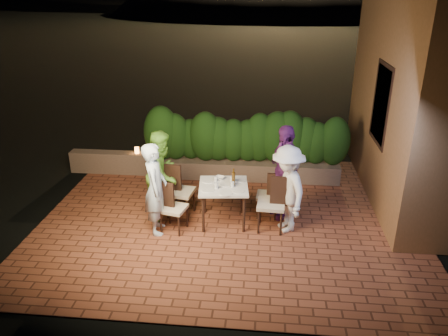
# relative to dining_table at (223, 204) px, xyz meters

# --- Properties ---
(ground) EXTENTS (400.00, 400.00, 0.00)m
(ground) POSITION_rel_dining_table_xyz_m (0.10, -0.23, -0.40)
(ground) COLOR black
(ground) RESTS_ON ground
(terrace_floor) EXTENTS (7.00, 6.00, 0.15)m
(terrace_floor) POSITION_rel_dining_table_xyz_m (0.10, 0.27, -0.45)
(terrace_floor) COLOR brown
(terrace_floor) RESTS_ON ground
(building_wall) EXTENTS (1.60, 5.00, 5.00)m
(building_wall) POSITION_rel_dining_table_xyz_m (3.70, 1.77, 2.12)
(building_wall) COLOR #9B673D
(building_wall) RESTS_ON ground
(window_pane) EXTENTS (0.08, 1.00, 1.40)m
(window_pane) POSITION_rel_dining_table_xyz_m (2.92, 1.27, 1.62)
(window_pane) COLOR black
(window_pane) RESTS_ON building_wall
(window_frame) EXTENTS (0.06, 1.15, 1.55)m
(window_frame) POSITION_rel_dining_table_xyz_m (2.91, 1.27, 1.62)
(window_frame) COLOR black
(window_frame) RESTS_ON building_wall
(planter) EXTENTS (4.20, 0.55, 0.40)m
(planter) POSITION_rel_dining_table_xyz_m (0.30, 2.07, -0.17)
(planter) COLOR brown
(planter) RESTS_ON ground
(hedge) EXTENTS (4.00, 0.70, 1.10)m
(hedge) POSITION_rel_dining_table_xyz_m (0.30, 2.07, 0.57)
(hedge) COLOR #16370E
(hedge) RESTS_ON planter
(parapet) EXTENTS (2.20, 0.30, 0.50)m
(parapet) POSITION_rel_dining_table_xyz_m (-2.70, 2.07, -0.12)
(parapet) COLOR brown
(parapet) RESTS_ON ground
(hill) EXTENTS (52.00, 40.00, 22.00)m
(hill) POSITION_rel_dining_table_xyz_m (2.10, 59.77, -4.38)
(hill) COLOR black
(hill) RESTS_ON ground
(dining_table) EXTENTS (0.96, 0.96, 0.75)m
(dining_table) POSITION_rel_dining_table_xyz_m (0.00, 0.00, 0.00)
(dining_table) COLOR white
(dining_table) RESTS_ON ground
(plate_nw) EXTENTS (0.23, 0.23, 0.01)m
(plate_nw) POSITION_rel_dining_table_xyz_m (-0.26, -0.23, 0.38)
(plate_nw) COLOR white
(plate_nw) RESTS_ON dining_table
(plate_sw) EXTENTS (0.23, 0.23, 0.01)m
(plate_sw) POSITION_rel_dining_table_xyz_m (-0.30, 0.15, 0.38)
(plate_sw) COLOR white
(plate_sw) RESTS_ON dining_table
(plate_ne) EXTENTS (0.22, 0.22, 0.01)m
(plate_ne) POSITION_rel_dining_table_xyz_m (0.29, -0.22, 0.38)
(plate_ne) COLOR white
(plate_ne) RESTS_ON dining_table
(plate_se) EXTENTS (0.25, 0.25, 0.01)m
(plate_se) POSITION_rel_dining_table_xyz_m (0.28, 0.27, 0.38)
(plate_se) COLOR white
(plate_se) RESTS_ON dining_table
(plate_centre) EXTENTS (0.22, 0.22, 0.01)m
(plate_centre) POSITION_rel_dining_table_xyz_m (0.03, 0.03, 0.38)
(plate_centre) COLOR white
(plate_centre) RESTS_ON dining_table
(plate_front) EXTENTS (0.23, 0.23, 0.01)m
(plate_front) POSITION_rel_dining_table_xyz_m (0.08, -0.33, 0.38)
(plate_front) COLOR white
(plate_front) RESTS_ON dining_table
(glass_nw) EXTENTS (0.07, 0.07, 0.12)m
(glass_nw) POSITION_rel_dining_table_xyz_m (-0.11, -0.14, 0.43)
(glass_nw) COLOR silver
(glass_nw) RESTS_ON dining_table
(glass_sw) EXTENTS (0.06, 0.06, 0.10)m
(glass_sw) POSITION_rel_dining_table_xyz_m (-0.16, 0.16, 0.42)
(glass_sw) COLOR silver
(glass_sw) RESTS_ON dining_table
(glass_ne) EXTENTS (0.06, 0.06, 0.10)m
(glass_ne) POSITION_rel_dining_table_xyz_m (0.17, -0.05, 0.43)
(glass_ne) COLOR silver
(glass_ne) RESTS_ON dining_table
(glass_se) EXTENTS (0.07, 0.07, 0.12)m
(glass_se) POSITION_rel_dining_table_xyz_m (0.14, 0.14, 0.43)
(glass_se) COLOR silver
(glass_se) RESTS_ON dining_table
(beer_bottle) EXTENTS (0.06, 0.06, 0.31)m
(beer_bottle) POSITION_rel_dining_table_xyz_m (0.18, 0.05, 0.53)
(beer_bottle) COLOR #432B0B
(beer_bottle) RESTS_ON dining_table
(bowl) EXTENTS (0.22, 0.22, 0.04)m
(bowl) POSITION_rel_dining_table_xyz_m (-0.10, 0.27, 0.40)
(bowl) COLOR white
(bowl) RESTS_ON dining_table
(chair_left_front) EXTENTS (0.51, 0.51, 0.92)m
(chair_left_front) POSITION_rel_dining_table_xyz_m (-0.85, -0.38, 0.08)
(chair_left_front) COLOR black
(chair_left_front) RESTS_ON ground
(chair_left_back) EXTENTS (0.54, 0.54, 1.02)m
(chair_left_back) POSITION_rel_dining_table_xyz_m (-0.84, 0.20, 0.14)
(chair_left_back) COLOR black
(chair_left_back) RESTS_ON ground
(chair_right_front) EXTENTS (0.51, 0.51, 1.04)m
(chair_right_front) POSITION_rel_dining_table_xyz_m (0.86, -0.16, 0.14)
(chair_right_front) COLOR black
(chair_right_front) RESTS_ON ground
(chair_right_back) EXTENTS (0.43, 0.43, 0.88)m
(chair_right_back) POSITION_rel_dining_table_xyz_m (0.80, 0.33, 0.07)
(chair_right_back) COLOR black
(chair_right_back) RESTS_ON ground
(diner_blue) EXTENTS (0.51, 0.67, 1.67)m
(diner_blue) POSITION_rel_dining_table_xyz_m (-1.14, -0.43, 0.46)
(diner_blue) COLOR #C3E0FB
(diner_blue) RESTS_ON ground
(diner_green) EXTENTS (0.78, 0.93, 1.68)m
(diner_green) POSITION_rel_dining_table_xyz_m (-1.15, 0.19, 0.47)
(diner_green) COLOR #70BE3B
(diner_green) RESTS_ON ground
(diner_white) EXTENTS (0.94, 1.18, 1.60)m
(diner_white) POSITION_rel_dining_table_xyz_m (1.14, -0.15, 0.42)
(diner_white) COLOR white
(diner_white) RESTS_ON ground
(diner_purple) EXTENTS (0.80, 1.15, 1.81)m
(diner_purple) POSITION_rel_dining_table_xyz_m (1.10, 0.37, 0.53)
(diner_purple) COLOR #5E2266
(diner_purple) RESTS_ON ground
(parapet_lamp) EXTENTS (0.10, 0.10, 0.14)m
(parapet_lamp) POSITION_rel_dining_table_xyz_m (-2.22, 2.07, 0.20)
(parapet_lamp) COLOR orange
(parapet_lamp) RESTS_ON parapet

